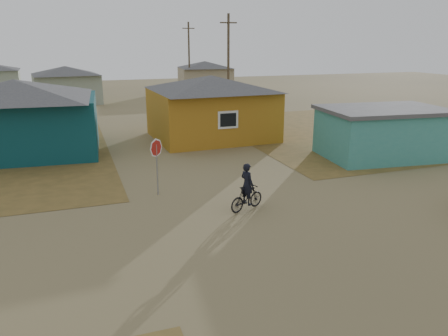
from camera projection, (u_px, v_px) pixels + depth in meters
The scene contains 11 objects.
ground at pixel (270, 229), 14.26m from camera, with size 120.00×120.00×0.00m, color olive.
grass_ne at pixel (373, 129), 30.49m from camera, with size 20.00×18.00×0.00m, color brown.
house_teal at pixel (18, 116), 23.22m from camera, with size 8.93×7.08×4.00m.
house_yellow at pixel (212, 106), 27.18m from camera, with size 7.72×6.76×3.90m.
shed_turquoise at pixel (383, 132), 22.81m from camera, with size 6.71×4.93×2.60m.
house_pale_west at pixel (67, 84), 42.65m from camera, with size 7.04×6.15×3.60m.
house_beige_east at pixel (205, 76), 53.17m from camera, with size 6.95×6.05×3.60m.
utility_pole_near at pixel (228, 64), 35.11m from camera, with size 1.40×0.20×8.00m.
utility_pole_far at pixel (189, 57), 49.92m from camera, with size 1.40×0.20×8.00m.
stop_sign at pixel (156, 153), 16.98m from camera, with size 0.72×0.29×2.29m.
cyclist at pixel (247, 193), 15.70m from camera, with size 1.60×1.00×1.75m.
Camera 1 is at (-5.76, -11.90, 5.89)m, focal length 35.00 mm.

